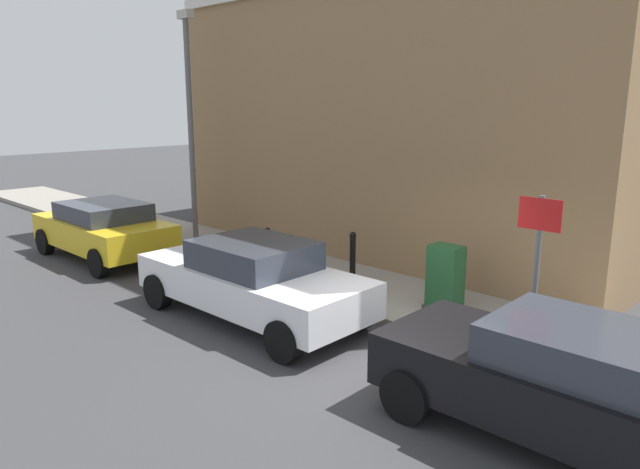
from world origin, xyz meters
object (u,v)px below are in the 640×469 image
at_px(car_yellow, 104,228).
at_px(street_sign, 537,252).
at_px(bollard_near_cabinet, 353,256).
at_px(bollard_far_kerb, 268,251).
at_px(utility_cabinet, 445,281).
at_px(car_black, 580,387).
at_px(car_white, 252,279).
at_px(lamppost, 190,118).

xyz_separation_m(car_yellow, street_sign, (1.43, -9.95, 0.93)).
height_order(bollard_near_cabinet, bollard_far_kerb, same).
height_order(car_yellow, bollard_far_kerb, car_yellow).
bearing_deg(bollard_near_cabinet, utility_cabinet, -92.62).
relative_size(car_black, bollard_far_kerb, 4.26).
relative_size(car_white, bollard_near_cabinet, 4.28).
bearing_deg(utility_cabinet, bollard_far_kerb, 102.21).
relative_size(car_black, bollard_near_cabinet, 4.26).
xyz_separation_m(car_white, street_sign, (1.56, -4.26, 0.94)).
distance_m(bollard_far_kerb, street_sign, 5.66).
height_order(street_sign, lamppost, lamppost).
relative_size(car_white, car_yellow, 1.13).
bearing_deg(car_black, lamppost, -13.80).
relative_size(car_white, lamppost, 0.78).
bearing_deg(car_black, street_sign, -53.16).
distance_m(car_white, lamppost, 6.36).
distance_m(car_black, bollard_far_kerb, 7.04).
distance_m(utility_cabinet, bollard_near_cabinet, 2.19).
xyz_separation_m(bollard_near_cabinet, lamppost, (0.03, 5.49, 2.60)).
distance_m(street_sign, lamppost, 9.72).
bearing_deg(bollard_near_cabinet, street_sign, -101.81).
height_order(car_yellow, utility_cabinet, car_yellow).
bearing_deg(bollard_far_kerb, lamppost, 76.77).
height_order(utility_cabinet, bollard_near_cabinet, utility_cabinet).
bearing_deg(car_yellow, bollard_near_cabinet, -159.05).
xyz_separation_m(car_black, street_sign, (1.66, 1.27, 0.93)).
bearing_deg(car_yellow, bollard_far_kerb, -162.69).
relative_size(utility_cabinet, bollard_near_cabinet, 1.11).
xyz_separation_m(bollard_far_kerb, street_sign, (0.05, -5.58, 0.96)).
bearing_deg(bollard_far_kerb, car_black, -103.16).
relative_size(street_sign, lamppost, 0.40).
xyz_separation_m(car_yellow, bollard_far_kerb, (1.38, -4.37, -0.03)).
bearing_deg(bollard_far_kerb, car_yellow, 107.53).
height_order(car_black, bollard_far_kerb, car_black).
relative_size(car_yellow, utility_cabinet, 3.44).
xyz_separation_m(car_black, bollard_far_kerb, (1.60, 6.85, -0.02)).
relative_size(car_white, street_sign, 1.93).
distance_m(car_white, utility_cabinet, 3.32).
bearing_deg(car_white, car_black, 178.11).
distance_m(car_black, utility_cabinet, 3.96).
xyz_separation_m(car_white, lamppost, (2.43, 5.28, 2.58)).
xyz_separation_m(utility_cabinet, street_sign, (-0.75, -1.87, 0.98)).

